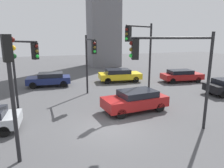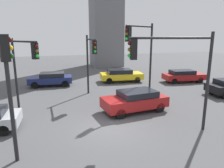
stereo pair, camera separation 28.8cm
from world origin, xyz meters
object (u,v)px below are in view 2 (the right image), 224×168
Objects in this scene: traffic_light_4 at (91,55)px; car_7 at (183,76)px; traffic_light_2 at (25,60)px; traffic_light_3 at (8,76)px; car_3 at (135,100)px; car_2 at (121,75)px; car_6 at (51,79)px; traffic_light_1 at (173,62)px; traffic_light_0 at (141,47)px.

traffic_light_4 is 11.58m from car_7.
traffic_light_2 is 0.96× the size of traffic_light_4.
traffic_light_2 is 6.09m from traffic_light_3.
car_7 is at bearing 14.64° from traffic_light_3.
traffic_light_2 is at bearing 69.84° from traffic_light_3.
traffic_light_4 reaches higher than car_3.
car_6 is at bearing -175.50° from car_2.
traffic_light_1 reaches higher than traffic_light_2.
traffic_light_1 is 1.13× the size of car_7.
traffic_light_1 is at bearing -91.70° from car_2.
traffic_light_1 is at bearing 92.87° from car_3.
traffic_light_4 is (-2.72, 7.54, -0.21)m from traffic_light_1.
traffic_light_4 is 5.48m from car_3.
traffic_light_1 is 1.03× the size of traffic_light_4.
car_3 is 11.12m from car_7.
car_2 is 6.92m from car_7.
traffic_light_4 is 1.16× the size of car_6.
car_7 is at bearing -148.03° from car_3.
car_7 is at bearing -116.73° from traffic_light_1.
car_2 is at bearing 89.54° from traffic_light_2.
traffic_light_4 is at bearing -68.04° from traffic_light_0.
traffic_light_4 is 1.10× the size of car_7.
car_7 is (14.09, -2.41, -0.02)m from car_6.
traffic_light_4 is at bearing -125.53° from car_2.
traffic_light_3 is 13.68m from car_6.
traffic_light_3 reaches higher than car_7.
traffic_light_0 is 8.15m from traffic_light_2.
car_6 is at bearing -81.21° from traffic_light_0.
car_2 is 7.55m from car_6.
car_6 is (-5.92, 12.66, -3.02)m from traffic_light_1.
traffic_light_3 reaches higher than car_2.
traffic_light_1 is 13.46m from car_7.
car_6 is (-3.20, 5.12, -2.81)m from traffic_light_4.
traffic_light_0 reaches higher than traffic_light_1.
car_3 is 0.97× the size of car_7.
traffic_light_4 is (-3.32, 2.41, -0.67)m from traffic_light_0.
car_3 is (2.17, -4.19, -2.78)m from traffic_light_4.
traffic_light_0 is 5.19m from traffic_light_1.
traffic_light_2 is (-8.11, 0.33, -0.74)m from traffic_light_0.
traffic_light_1 is 9.28m from traffic_light_2.
car_3 reaches higher than car_2.
car_2 is (9.14, 13.13, -2.82)m from traffic_light_3.
traffic_light_2 reaches higher than car_6.
car_7 is at bearing -13.18° from car_2.
traffic_light_3 is 8.50m from car_3.
car_6 is (-6.52, 7.53, -3.48)m from traffic_light_0.
traffic_light_1 is 14.30m from car_6.
car_7 is at bearing -178.06° from traffic_light_0.
traffic_light_0 is at bearing -84.90° from traffic_light_1.
car_7 is at bearing 174.60° from car_6.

